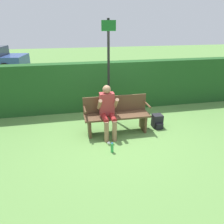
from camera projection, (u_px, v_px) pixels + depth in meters
name	position (u px, v px, depth m)	size (l,w,h in m)	color
ground_plane	(117.00, 132.00, 5.82)	(40.00, 40.00, 0.00)	#5B8942
hedge_back	(105.00, 86.00, 7.11)	(12.00, 0.42, 1.55)	#1E4C1E
park_bench	(116.00, 114.00, 5.69)	(1.69, 0.50, 0.94)	#513823
person_seated	(108.00, 109.00, 5.43)	(0.50, 0.65, 1.28)	#993333
backpack	(157.00, 121.00, 6.02)	(0.26, 0.33, 0.36)	black
water_bottle	(112.00, 148.00, 4.88)	(0.07, 0.07, 0.24)	green
signpost	(109.00, 65.00, 6.08)	(0.38, 0.09, 2.81)	black
litter_crumple	(109.00, 143.00, 5.22)	(0.08, 0.08, 0.08)	silver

